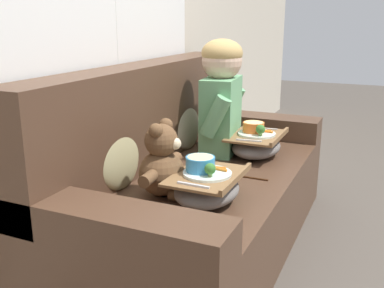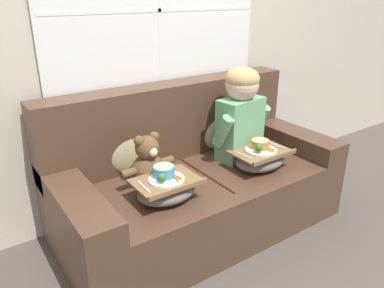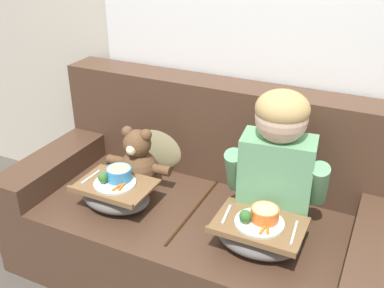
{
  "view_description": "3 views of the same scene",
  "coord_description": "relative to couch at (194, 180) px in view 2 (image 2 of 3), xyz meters",
  "views": [
    {
      "loc": [
        -2.09,
        -0.88,
        1.23
      ],
      "look_at": [
        -0.14,
        -0.01,
        0.62
      ],
      "focal_mm": 42.0,
      "sensor_mm": 36.0,
      "label": 1
    },
    {
      "loc": [
        -1.36,
        -1.86,
        1.59
      ],
      "look_at": [
        -0.07,
        -0.0,
        0.66
      ],
      "focal_mm": 35.0,
      "sensor_mm": 36.0,
      "label": 2
    },
    {
      "loc": [
        0.8,
        -1.76,
        1.77
      ],
      "look_at": [
        -0.06,
        0.05,
        0.76
      ],
      "focal_mm": 42.0,
      "sensor_mm": 36.0,
      "label": 3
    }
  ],
  "objects": [
    {
      "name": "throw_pillow_behind_teddy",
      "position": [
        -0.38,
        0.21,
        0.27
      ],
      "size": [
        0.36,
        0.18,
        0.38
      ],
      "color": "tan",
      "rests_on": "couch"
    },
    {
      "name": "child_figure",
      "position": [
        0.38,
        -0.04,
        0.47
      ],
      "size": [
        0.49,
        0.26,
        0.68
      ],
      "color": "#66A370",
      "rests_on": "couch"
    },
    {
      "name": "couch",
      "position": [
        0.0,
        0.0,
        0.0
      ],
      "size": [
        1.96,
        0.94,
        0.99
      ],
      "color": "#4C3323",
      "rests_on": "ground_plane"
    },
    {
      "name": "lap_tray_child",
      "position": [
        0.38,
        -0.26,
        0.17
      ],
      "size": [
        0.4,
        0.29,
        0.21
      ],
      "color": "slate",
      "rests_on": "child_figure"
    },
    {
      "name": "throw_pillow_behind_child",
      "position": [
        0.38,
        0.21,
        0.27
      ],
      "size": [
        0.37,
        0.18,
        0.39
      ],
      "color": "#C1B293",
      "rests_on": "couch"
    },
    {
      "name": "lap_tray_teddy",
      "position": [
        -0.38,
        -0.26,
        0.18
      ],
      "size": [
        0.38,
        0.28,
        0.21
      ],
      "color": "slate",
      "rests_on": "teddy_bear"
    },
    {
      "name": "ground_plane",
      "position": [
        0.0,
        -0.08,
        -0.34
      ],
      "size": [
        14.0,
        14.0,
        0.0
      ],
      "primitive_type": "plane",
      "color": "#4C443D"
    },
    {
      "name": "teddy_bear",
      "position": [
        -0.38,
        -0.04,
        0.25
      ],
      "size": [
        0.38,
        0.26,
        0.35
      ],
      "color": "brown",
      "rests_on": "couch"
    },
    {
      "name": "wall_back_with_window",
      "position": [
        0.0,
        0.47,
        0.97
      ],
      "size": [
        8.0,
        0.08,
        2.6
      ],
      "color": "beige",
      "rests_on": "ground_plane"
    }
  ]
}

